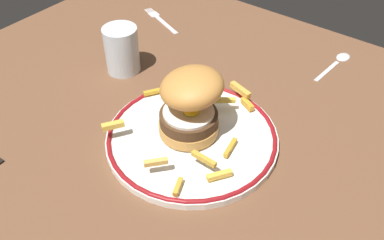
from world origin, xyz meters
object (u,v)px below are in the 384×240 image
burger (192,103)px  fork (160,20)px  dinner_plate (192,137)px  spoon (340,59)px  water_glass (122,52)px

burger → fork: bearing=138.0°
dinner_plate → spoon: 39.34cm
dinner_plate → burger: 6.53cm
burger → spoon: 39.39cm
fork → spoon: bearing=13.4°
burger → spoon: (10.70, 37.27, -6.94)cm
burger → water_glass: (-22.95, 7.35, -3.09)cm
dinner_plate → burger: (-0.65, 0.76, 6.46)cm
burger → dinner_plate: bearing=-49.4°
dinner_plate → water_glass: water_glass is taller
dinner_plate → water_glass: bearing=161.0°
spoon → burger: bearing=-106.0°
spoon → fork: bearing=-166.6°
fork → spoon: (41.19, 9.78, 0.18)cm
water_glass → spoon: size_ratio=0.70×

